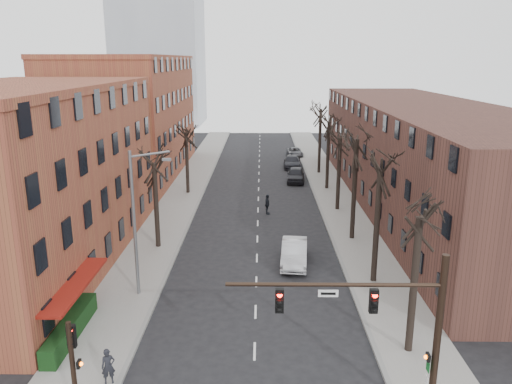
{
  "coord_description": "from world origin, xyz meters",
  "views": [
    {
      "loc": [
        0.31,
        -17.88,
        14.03
      ],
      "look_at": [
        -0.11,
        19.73,
        4.0
      ],
      "focal_mm": 35.0,
      "sensor_mm": 36.0,
      "label": 1
    }
  ],
  "objects_px": {
    "parked_car_mid": "(292,162)",
    "pedestrian_a": "(108,366)",
    "silver_sedan": "(294,253)",
    "parked_car_near": "(296,175)"
  },
  "relations": [
    {
      "from": "parked_car_mid",
      "to": "parked_car_near",
      "type": "bearing_deg",
      "value": -87.87
    },
    {
      "from": "parked_car_mid",
      "to": "pedestrian_a",
      "type": "bearing_deg",
      "value": -100.87
    },
    {
      "from": "parked_car_mid",
      "to": "pedestrian_a",
      "type": "xyz_separation_m",
      "value": [
        -10.8,
        -46.32,
        0.2
      ]
    },
    {
      "from": "silver_sedan",
      "to": "pedestrian_a",
      "type": "height_order",
      "value": "pedestrian_a"
    },
    {
      "from": "silver_sedan",
      "to": "pedestrian_a",
      "type": "xyz_separation_m",
      "value": [
        -9.05,
        -13.82,
        0.14
      ]
    },
    {
      "from": "silver_sedan",
      "to": "parked_car_mid",
      "type": "height_order",
      "value": "silver_sedan"
    },
    {
      "from": "silver_sedan",
      "to": "parked_car_near",
      "type": "bearing_deg",
      "value": 90.94
    },
    {
      "from": "silver_sedan",
      "to": "parked_car_near",
      "type": "height_order",
      "value": "parked_car_near"
    },
    {
      "from": "pedestrian_a",
      "to": "silver_sedan",
      "type": "bearing_deg",
      "value": 35.62
    },
    {
      "from": "silver_sedan",
      "to": "parked_car_near",
      "type": "relative_size",
      "value": 1.01
    }
  ]
}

